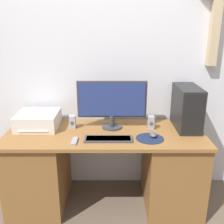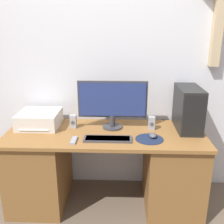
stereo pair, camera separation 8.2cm
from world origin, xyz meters
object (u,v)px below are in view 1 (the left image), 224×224
object	(u,v)px
speaker_left	(73,122)
remote_control	(75,141)
keyboard	(108,139)
printer	(38,120)
computer_tower	(187,108)
mouse	(153,135)
speaker_right	(151,123)
monitor	(112,102)

from	to	relation	value
speaker_left	remote_control	xyz separation A→B (m)	(0.06, -0.30, -0.05)
keyboard	printer	world-z (taller)	printer
keyboard	computer_tower	size ratio (longest dim) A/B	0.95
mouse	speaker_left	world-z (taller)	speaker_left
mouse	speaker_right	world-z (taller)	speaker_right
monitor	printer	xyz separation A→B (m)	(-0.68, 0.01, -0.18)
keyboard	monitor	bearing A→B (deg)	84.03
remote_control	mouse	bearing A→B (deg)	7.92
mouse	computer_tower	size ratio (longest dim) A/B	0.20
printer	speaker_left	bearing A→B (deg)	-4.14
printer	remote_control	world-z (taller)	printer
speaker_left	speaker_right	bearing A→B (deg)	-1.31
printer	speaker_right	size ratio (longest dim) A/B	3.04
printer	speaker_left	size ratio (longest dim) A/B	3.04
computer_tower	speaker_right	bearing A→B (deg)	-174.98
speaker_right	mouse	bearing A→B (deg)	-91.96
keyboard	speaker_right	world-z (taller)	speaker_right
monitor	remote_control	size ratio (longest dim) A/B	4.49
mouse	remote_control	xyz separation A→B (m)	(-0.65, -0.09, -0.02)
keyboard	mouse	world-z (taller)	mouse
mouse	printer	world-z (taller)	printer
speaker_right	keyboard	bearing A→B (deg)	-146.71
keyboard	remote_control	world-z (taller)	keyboard
keyboard	computer_tower	distance (m)	0.78
keyboard	mouse	size ratio (longest dim) A/B	4.85
monitor	remote_control	distance (m)	0.50
mouse	computer_tower	bearing A→B (deg)	34.27
mouse	remote_control	world-z (taller)	mouse
monitor	keyboard	xyz separation A→B (m)	(-0.03, -0.28, -0.24)
mouse	monitor	bearing A→B (deg)	147.01
monitor	printer	world-z (taller)	monitor
speaker_right	monitor	bearing A→B (deg)	175.29
mouse	remote_control	distance (m)	0.66
keyboard	printer	xyz separation A→B (m)	(-0.65, 0.29, 0.06)
printer	speaker_left	distance (m)	0.32
keyboard	mouse	bearing A→B (deg)	8.38
printer	speaker_left	world-z (taller)	printer
monitor	printer	distance (m)	0.70
remote_control	monitor	bearing A→B (deg)	46.15
monitor	computer_tower	world-z (taller)	monitor
keyboard	mouse	xyz separation A→B (m)	(0.38, 0.06, 0.01)
computer_tower	remote_control	world-z (taller)	computer_tower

